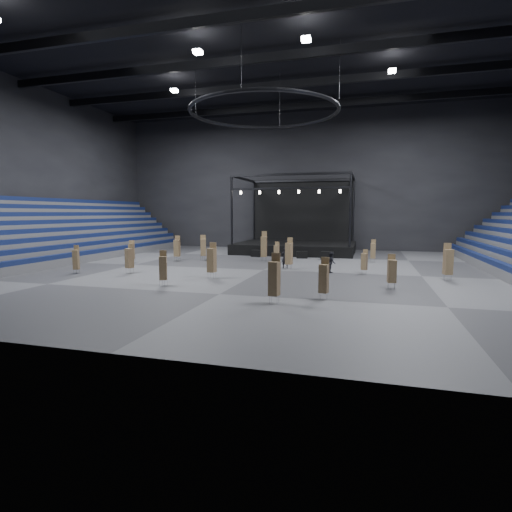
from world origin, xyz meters
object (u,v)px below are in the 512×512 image
(chair_stack_6, at_px, (76,259))
(chair_stack_12, at_px, (392,271))
(chair_stack_11, at_px, (324,278))
(flight_case_right, at_px, (327,256))
(chair_stack_10, at_px, (448,261))
(chair_stack_8, at_px, (274,278))
(chair_stack_7, at_px, (203,247))
(chair_stack_5, at_px, (277,251))
(chair_stack_3, at_px, (364,261))
(chair_stack_1, at_px, (289,253))
(chair_stack_4, at_px, (132,251))
(chair_stack_13, at_px, (212,260))
(man_center, at_px, (285,258))
(chair_stack_0, at_px, (177,248))
(chair_stack_2, at_px, (163,267))
(crew_member, at_px, (331,262))
(flight_case_mid, at_px, (302,255))
(chair_stack_15, at_px, (130,258))
(flight_case_left, at_px, (256,253))
(chair_stack_9, at_px, (373,250))
(chair_stack_14, at_px, (264,246))
(stage, at_px, (297,240))

(chair_stack_6, distance_m, chair_stack_12, 23.85)
(chair_stack_11, xyz_separation_m, chair_stack_12, (3.83, 4.35, -0.06))
(flight_case_right, distance_m, chair_stack_12, 16.09)
(chair_stack_6, height_order, chair_stack_10, chair_stack_10)
(chair_stack_8, relative_size, chair_stack_11, 1.14)
(chair_stack_7, bearing_deg, chair_stack_5, -22.67)
(chair_stack_3, height_order, chair_stack_5, chair_stack_5)
(chair_stack_1, distance_m, chair_stack_4, 15.10)
(chair_stack_13, height_order, man_center, chair_stack_13)
(chair_stack_3, distance_m, chair_stack_7, 16.87)
(chair_stack_0, distance_m, chair_stack_10, 24.68)
(chair_stack_2, height_order, man_center, chair_stack_2)
(chair_stack_7, bearing_deg, crew_member, -44.91)
(chair_stack_0, bearing_deg, chair_stack_12, -34.75)
(chair_stack_2, xyz_separation_m, chair_stack_4, (-8.53, 9.51, -0.04))
(flight_case_mid, xyz_separation_m, chair_stack_6, (-15.62, -15.57, 0.78))
(flight_case_right, xyz_separation_m, chair_stack_15, (-14.31, -13.78, 0.84))
(flight_case_mid, xyz_separation_m, chair_stack_2, (-6.34, -18.46, 0.85))
(flight_case_left, bearing_deg, chair_stack_9, -7.60)
(chair_stack_7, bearing_deg, chair_stack_11, -72.12)
(chair_stack_14, bearing_deg, man_center, -58.62)
(chair_stack_8, bearing_deg, flight_case_left, 118.10)
(stage, distance_m, chair_stack_6, 26.20)
(chair_stack_14, bearing_deg, chair_stack_0, -169.55)
(chair_stack_12, bearing_deg, chair_stack_14, 124.09)
(flight_case_mid, distance_m, chair_stack_6, 22.07)
(stage, distance_m, flight_case_mid, 6.97)
(chair_stack_2, height_order, chair_stack_8, chair_stack_8)
(stage, relative_size, chair_stack_1, 5.14)
(chair_stack_1, bearing_deg, flight_case_left, 135.00)
(chair_stack_11, bearing_deg, chair_stack_3, 89.13)
(crew_member, bearing_deg, flight_case_right, -8.64)
(chair_stack_11, distance_m, chair_stack_14, 18.08)
(chair_stack_15, relative_size, crew_member, 1.43)
(flight_case_right, height_order, chair_stack_8, chair_stack_8)
(chair_stack_0, bearing_deg, chair_stack_15, -97.15)
(chair_stack_1, distance_m, man_center, 0.82)
(flight_case_left, distance_m, man_center, 9.46)
(chair_stack_8, relative_size, chair_stack_10, 1.00)
(chair_stack_5, bearing_deg, chair_stack_10, -19.84)
(stage, distance_m, chair_stack_14, 10.34)
(chair_stack_3, xyz_separation_m, man_center, (-6.71, 1.58, -0.10))
(chair_stack_0, relative_size, chair_stack_4, 1.14)
(flight_case_mid, height_order, chair_stack_15, chair_stack_15)
(chair_stack_8, height_order, crew_member, chair_stack_8)
(flight_case_left, xyz_separation_m, chair_stack_6, (-10.55, -15.65, 0.78))
(chair_stack_3, distance_m, chair_stack_6, 22.91)
(chair_stack_12, relative_size, crew_member, 1.33)
(chair_stack_0, bearing_deg, chair_stack_1, -21.82)
(chair_stack_0, xyz_separation_m, man_center, (11.58, -2.38, -0.41))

